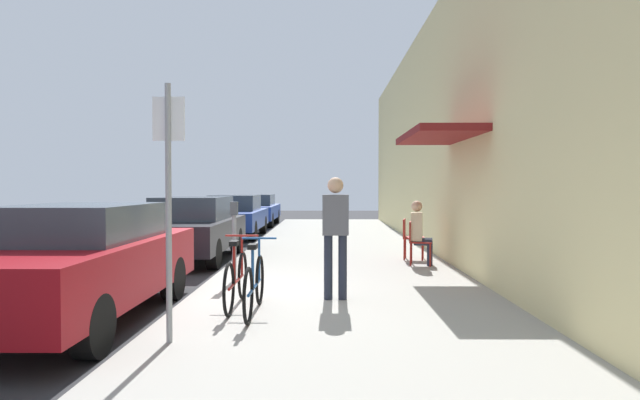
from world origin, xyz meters
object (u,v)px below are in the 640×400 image
parked_car_2 (235,215)px  pedestrian_standing (335,228)px  parked_car_0 (78,262)px  street_sign (169,192)px  parking_meter (234,235)px  seated_patron_0 (420,230)px  bicycle_1 (236,279)px  parked_car_1 (192,228)px  cafe_chair_1 (410,236)px  parked_car_3 (256,209)px  cafe_chair_0 (417,240)px  bicycle_0 (254,285)px

parked_car_2 → pedestrian_standing: 10.99m
parked_car_0 → street_sign: 2.13m
parking_meter → seated_patron_0: (3.41, 1.85, -0.07)m
bicycle_1 → pedestrian_standing: pedestrian_standing is taller
pedestrian_standing → bicycle_1: bearing=-159.8°
parked_car_1 → bicycle_1: 5.62m
parking_meter → seated_patron_0: 3.88m
parked_car_2 → seated_patron_0: (4.96, -7.21, 0.09)m
bicycle_1 → pedestrian_standing: bearing=20.2°
street_sign → bicycle_1: street_sign is taller
seated_patron_0 → cafe_chair_1: bearing=93.9°
parked_car_3 → cafe_chair_0: parked_car_3 is taller
bicycle_0 → cafe_chair_1: (2.70, 5.00, 0.14)m
street_sign → bicycle_0: street_sign is taller
street_sign → cafe_chair_1: size_ratio=2.99×
bicycle_0 → cafe_chair_1: 5.69m
parked_car_0 → parking_meter: size_ratio=3.33×
bicycle_0 → seated_patron_0: seated_patron_0 is taller
parked_car_1 → bicycle_0: size_ratio=2.57×
parked_car_3 → seated_patron_0: size_ratio=3.41×
bicycle_1 → pedestrian_standing: (1.30, 0.48, 0.64)m
seated_patron_0 → cafe_chair_1: (-0.06, 0.86, -0.19)m
parked_car_1 → parking_meter: 3.70m
bicycle_1 → parked_car_1: bearing=109.9°
parked_car_1 → parked_car_3: bearing=90.0°
parked_car_1 → bicycle_0: 6.06m
cafe_chair_1 → pedestrian_standing: (-1.69, -4.15, 0.50)m
parked_car_1 → seated_patron_0: (4.96, -1.50, 0.07)m
parked_car_2 → street_sign: 12.69m
bicycle_0 → cafe_chair_1: bicycle_0 is taller
parking_meter → bicycle_1: 2.00m
parked_car_3 → cafe_chair_0: 13.40m
bicycle_1 → cafe_chair_1: size_ratio=1.97×
bicycle_0 → seated_patron_0: (2.76, 4.14, 0.34)m
street_sign → pedestrian_standing: (1.71, 2.06, -0.52)m
street_sign → parked_car_0: bearing=140.6°
parked_car_3 → bicycle_0: 16.77m
seated_patron_0 → bicycle_1: bearing=-128.9°
parked_car_3 → parking_meter: (1.55, -14.34, 0.18)m
parked_car_0 → seated_patron_0: bearing=39.8°
cafe_chair_0 → pedestrian_standing: 3.75m
parked_car_3 → parked_car_1: bearing=-90.0°
cafe_chair_0 → cafe_chair_1: (0.00, 0.85, 0.00)m
parked_car_1 → parked_car_2: size_ratio=1.00×
bicycle_1 → parked_car_3: bearing=96.7°
parked_car_2 → cafe_chair_1: bearing=-52.4°
cafe_chair_1 → pedestrian_standing: pedestrian_standing is taller
parked_car_1 → cafe_chair_0: size_ratio=5.06×
parked_car_2 → pedestrian_standing: size_ratio=2.59×
street_sign → cafe_chair_0: street_sign is taller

